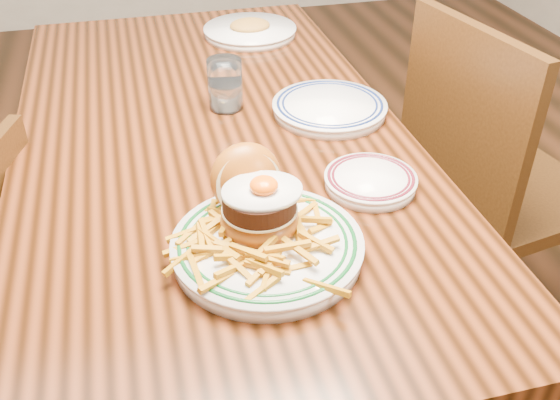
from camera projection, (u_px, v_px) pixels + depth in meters
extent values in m
plane|color=black|center=(227.00, 356.00, 1.82)|extent=(6.00, 6.00, 0.00)
cube|color=black|center=(211.00, 139.00, 1.40)|extent=(0.85, 1.60, 0.05)
cylinder|color=black|center=(78.00, 144.00, 2.13)|extent=(0.07, 0.07, 0.70)
cylinder|color=black|center=(285.00, 119.00, 2.28)|extent=(0.07, 0.07, 0.70)
cube|color=#40250D|center=(1.00, 247.00, 1.27)|extent=(0.14, 0.37, 0.41)
cylinder|color=#40250D|center=(66.00, 333.00, 1.65)|extent=(0.04, 0.04, 0.37)
cube|color=#40250D|center=(505.00, 191.00, 1.72)|extent=(0.51, 0.51, 0.04)
cube|color=#40250D|center=(462.00, 122.00, 1.50)|extent=(0.11, 0.44, 0.47)
cylinder|color=#40250D|center=(497.00, 208.00, 2.06)|extent=(0.04, 0.04, 0.43)
cylinder|color=#40250D|center=(400.00, 237.00, 1.93)|extent=(0.04, 0.04, 0.43)
cylinder|color=#40250D|center=(479.00, 318.00, 1.65)|extent=(0.04, 0.04, 0.43)
cylinder|color=white|center=(267.00, 249.00, 1.03)|extent=(0.31, 0.31, 0.02)
cylinder|color=white|center=(267.00, 242.00, 1.02)|extent=(0.32, 0.32, 0.01)
torus|color=#0D4B1C|center=(267.00, 241.00, 1.02)|extent=(0.29, 0.29, 0.01)
torus|color=#0D4B1C|center=(267.00, 241.00, 1.02)|extent=(0.26, 0.26, 0.01)
ellipsoid|color=#9C4614|center=(260.00, 220.00, 1.04)|extent=(0.13, 0.13, 0.06)
cylinder|color=#D8BE87|center=(260.00, 209.00, 1.02)|extent=(0.13, 0.13, 0.00)
cylinder|color=black|center=(259.00, 200.00, 1.01)|extent=(0.12, 0.12, 0.03)
ellipsoid|color=white|center=(262.00, 191.00, 1.00)|extent=(0.13, 0.11, 0.01)
ellipsoid|color=#FF5905|center=(264.00, 185.00, 0.99)|extent=(0.05, 0.05, 0.03)
ellipsoid|color=#9C4614|center=(246.00, 178.00, 1.07)|extent=(0.14, 0.12, 0.14)
cylinder|color=#D8BE87|center=(249.00, 185.00, 1.06)|extent=(0.12, 0.05, 0.11)
cylinder|color=white|center=(370.00, 183.00, 1.19)|extent=(0.17, 0.17, 0.02)
cylinder|color=white|center=(371.00, 178.00, 1.19)|extent=(0.18, 0.18, 0.01)
torus|color=#52121E|center=(371.00, 177.00, 1.19)|extent=(0.17, 0.17, 0.01)
torus|color=#52121E|center=(371.00, 177.00, 1.19)|extent=(0.15, 0.15, 0.01)
cube|color=silver|center=(379.00, 173.00, 1.20)|extent=(0.10, 0.07, 0.00)
cylinder|color=white|center=(329.00, 110.00, 1.45)|extent=(0.26, 0.26, 0.02)
cylinder|color=white|center=(330.00, 104.00, 1.44)|extent=(0.27, 0.27, 0.01)
torus|color=#0F1D4F|center=(330.00, 104.00, 1.44)|extent=(0.25, 0.25, 0.01)
torus|color=#0F1D4F|center=(330.00, 104.00, 1.44)|extent=(0.22, 0.22, 0.01)
cylinder|color=white|center=(225.00, 84.00, 1.44)|extent=(0.08, 0.08, 0.12)
cylinder|color=silver|center=(226.00, 95.00, 1.46)|extent=(0.07, 0.07, 0.06)
cylinder|color=white|center=(250.00, 33.00, 1.86)|extent=(0.27, 0.27, 0.02)
cylinder|color=white|center=(250.00, 28.00, 1.85)|extent=(0.28, 0.28, 0.01)
ellipsoid|color=#B68E34|center=(250.00, 25.00, 1.84)|extent=(0.12, 0.10, 0.04)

